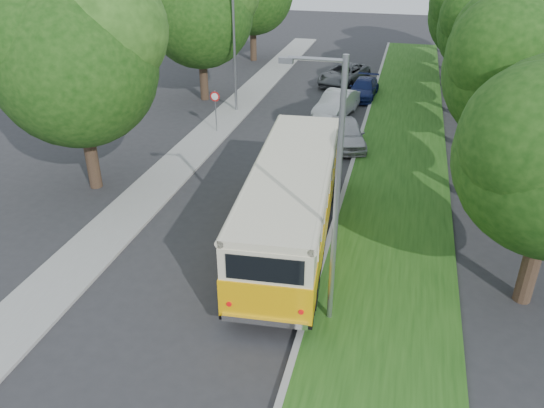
% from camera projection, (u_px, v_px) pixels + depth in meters
% --- Properties ---
extents(ground, '(120.00, 120.00, 0.00)m').
position_uv_depth(ground, '(223.00, 256.00, 19.29)').
color(ground, '#2A2A2D').
rests_on(ground, ground).
extents(curb, '(0.20, 70.00, 0.15)m').
position_uv_depth(curb, '(340.00, 203.00, 22.74)').
color(curb, gray).
rests_on(curb, ground).
extents(grass_verge, '(4.50, 70.00, 0.13)m').
position_uv_depth(grass_verge, '(396.00, 210.00, 22.23)').
color(grass_verge, '#1D4813').
rests_on(grass_verge, ground).
extents(sidewalk, '(2.20, 70.00, 0.12)m').
position_uv_depth(sidewalk, '(160.00, 182.00, 24.59)').
color(sidewalk, gray).
rests_on(sidewalk, ground).
extents(treeline, '(24.27, 41.91, 9.46)m').
position_uv_depth(treeline, '(369.00, 14.00, 31.19)').
color(treeline, '#332319').
rests_on(treeline, ground).
extents(lamppost_near, '(1.71, 0.16, 8.00)m').
position_uv_depth(lamppost_near, '(334.00, 192.00, 14.18)').
color(lamppost_near, gray).
rests_on(lamppost_near, ground).
extents(lamppost_far, '(1.71, 0.16, 7.50)m').
position_uv_depth(lamppost_far, '(233.00, 46.00, 32.06)').
color(lamppost_far, gray).
rests_on(lamppost_far, ground).
extents(warning_sign, '(0.56, 0.10, 2.50)m').
position_uv_depth(warning_sign, '(215.00, 104.00, 29.71)').
color(warning_sign, gray).
rests_on(warning_sign, ground).
extents(vintage_bus, '(3.69, 11.15, 3.25)m').
position_uv_depth(vintage_bus, '(292.00, 204.00, 19.39)').
color(vintage_bus, '#FCB207').
rests_on(vintage_bus, ground).
extents(car_silver, '(2.73, 4.44, 1.41)m').
position_uv_depth(car_silver, '(347.00, 134.00, 28.43)').
color(car_silver, '#B2B2B7').
rests_on(car_silver, ground).
extents(car_white, '(2.53, 4.87, 1.53)m').
position_uv_depth(car_white, '(336.00, 104.00, 32.77)').
color(car_white, silver).
rests_on(car_white, ground).
extents(car_blue, '(2.02, 4.41, 1.25)m').
position_uv_depth(car_blue, '(363.00, 89.00, 36.38)').
color(car_blue, '#111D4E').
rests_on(car_blue, ground).
extents(car_grey, '(3.85, 5.76, 1.47)m').
position_uv_depth(car_grey, '(344.00, 74.00, 39.35)').
color(car_grey, '#4F5356').
rests_on(car_grey, ground).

